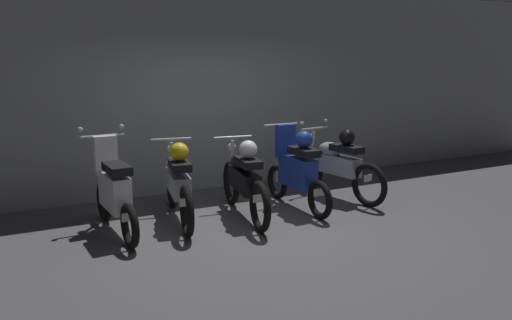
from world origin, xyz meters
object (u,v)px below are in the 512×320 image
(motorbike_slot_4, at_px, (337,164))
(motorbike_slot_1, at_px, (178,182))
(motorbike_slot_2, at_px, (244,179))
(motorbike_slot_0, at_px, (114,191))
(motorbike_slot_3, at_px, (297,169))

(motorbike_slot_4, bearing_deg, motorbike_slot_1, -179.98)
(motorbike_slot_2, height_order, motorbike_slot_4, motorbike_slot_4)
(motorbike_slot_0, height_order, motorbike_slot_1, motorbike_slot_0)
(motorbike_slot_0, xyz_separation_m, motorbike_slot_4, (3.40, 0.10, 0.00))
(motorbike_slot_1, xyz_separation_m, motorbike_slot_2, (0.85, -0.24, 0.00))
(motorbike_slot_2, bearing_deg, motorbike_slot_3, 2.26)
(motorbike_slot_0, bearing_deg, motorbike_slot_4, 1.72)
(motorbike_slot_1, relative_size, motorbike_slot_2, 1.00)
(motorbike_slot_2, distance_m, motorbike_slot_3, 0.85)
(motorbike_slot_3, relative_size, motorbike_slot_4, 0.87)
(motorbike_slot_0, height_order, motorbike_slot_3, motorbike_slot_0)
(motorbike_slot_1, distance_m, motorbike_slot_3, 1.71)
(motorbike_slot_3, height_order, motorbike_slot_4, motorbike_slot_3)
(motorbike_slot_0, bearing_deg, motorbike_slot_3, -2.34)
(motorbike_slot_0, relative_size, motorbike_slot_2, 0.87)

